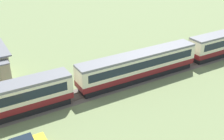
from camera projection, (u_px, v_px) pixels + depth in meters
name	position (u px, v px, depth m)	size (l,w,h in m)	color
ground_plane	(115.00, 86.00, 38.60)	(600.00, 600.00, 0.00)	#707F51
passenger_train	(75.00, 82.00, 35.26)	(78.89, 2.85, 3.99)	maroon
railway_track	(143.00, 77.00, 41.03)	(133.48, 3.60, 0.04)	#665B51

